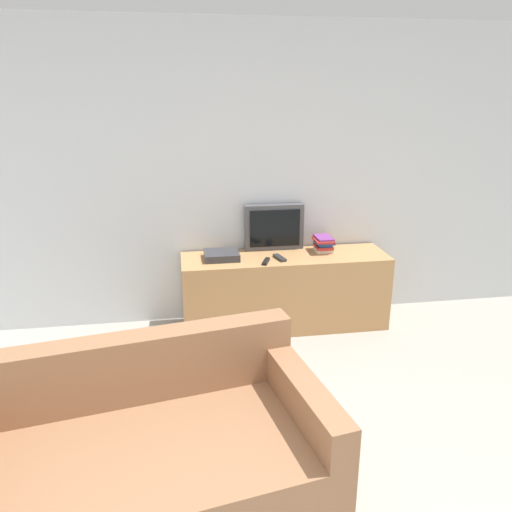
{
  "coord_description": "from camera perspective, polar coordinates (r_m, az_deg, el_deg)",
  "views": [
    {
      "loc": [
        -0.38,
        -1.3,
        2.02
      ],
      "look_at": [
        0.2,
        2.33,
        0.8
      ],
      "focal_mm": 35.0,
      "sensor_mm": 36.0,
      "label": 1
    }
  ],
  "objects": [
    {
      "name": "set_top_box",
      "position": [
        4.27,
        -3.95,
        0.09
      ],
      "size": [
        0.29,
        0.26,
        0.06
      ],
      "color": "#333338",
      "rests_on": "tv_stand"
    },
    {
      "name": "tv_stand",
      "position": [
        4.46,
        3.28,
        -4.02
      ],
      "size": [
        1.8,
        0.51,
        0.66
      ],
      "color": "tan",
      "rests_on": "ground_plane"
    },
    {
      "name": "television",
      "position": [
        4.47,
        2.08,
        3.31
      ],
      "size": [
        0.53,
        0.09,
        0.41
      ],
      "color": "#4C4C51",
      "rests_on": "tv_stand"
    },
    {
      "name": "couch",
      "position": [
        2.68,
        -12.64,
        -22.5
      ],
      "size": [
        1.88,
        1.23,
        0.82
      ],
      "rotation": [
        0.0,
        0.0,
        0.17
      ],
      "color": "#8C6042",
      "rests_on": "ground_plane"
    },
    {
      "name": "wall_back",
      "position": [
        4.41,
        -4.03,
        8.86
      ],
      "size": [
        9.0,
        0.06,
        2.6
      ],
      "color": "silver",
      "rests_on": "ground_plane"
    },
    {
      "name": "book_stack",
      "position": [
        4.48,
        7.74,
        1.41
      ],
      "size": [
        0.18,
        0.23,
        0.14
      ],
      "color": "silver",
      "rests_on": "tv_stand"
    },
    {
      "name": "remote_on_stand",
      "position": [
        4.26,
        2.71,
        -0.2
      ],
      "size": [
        0.09,
        0.18,
        0.02
      ],
      "rotation": [
        0.0,
        0.0,
        0.26
      ],
      "color": "#2D2D2D",
      "rests_on": "tv_stand"
    },
    {
      "name": "remote_secondary",
      "position": [
        4.16,
        1.15,
        -0.61
      ],
      "size": [
        0.09,
        0.16,
        0.02
      ],
      "rotation": [
        0.0,
        0.0,
        -0.38
      ],
      "color": "black",
      "rests_on": "tv_stand"
    }
  ]
}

